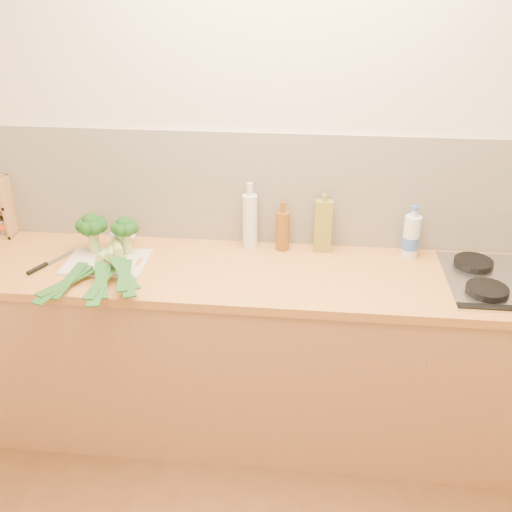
{
  "coord_description": "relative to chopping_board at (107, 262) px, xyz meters",
  "views": [
    {
      "loc": [
        0.14,
        -1.01,
        2.11
      ],
      "look_at": [
        -0.08,
        1.1,
        1.02
      ],
      "focal_mm": 40.0,
      "sensor_mm": 36.0,
      "label": 1
    }
  ],
  "objects": [
    {
      "name": "leek_back",
      "position": [
        0.08,
        -0.05,
        0.06
      ],
      "size": [
        0.29,
        0.58,
        0.04
      ],
      "rotation": [
        0.0,
        0.0,
        0.42
      ],
      "color": "white",
      "rests_on": "chopping_board"
    },
    {
      "name": "glass_bottle",
      "position": [
        0.63,
        0.24,
        0.13
      ],
      "size": [
        0.07,
        0.07,
        0.32
      ],
      "color": "silver",
      "rests_on": "counter"
    },
    {
      "name": "oil_tin",
      "position": [
        0.97,
        0.23,
        0.12
      ],
      "size": [
        0.08,
        0.05,
        0.28
      ],
      "color": "olive",
      "rests_on": "counter"
    },
    {
      "name": "leek_front",
      "position": [
        -0.02,
        -0.02,
        0.03
      ],
      "size": [
        0.23,
        0.67,
        0.04
      ],
      "rotation": [
        0.0,
        0.0,
        -0.27
      ],
      "color": "white",
      "rests_on": "chopping_board"
    },
    {
      "name": "water_bottle",
      "position": [
        1.37,
        0.22,
        0.09
      ],
      "size": [
        0.08,
        0.08,
        0.23
      ],
      "color": "silver",
      "rests_on": "counter"
    },
    {
      "name": "leek_mid",
      "position": [
        0.03,
        -0.05,
        0.05
      ],
      "size": [
        0.17,
        0.66,
        0.04
      ],
      "rotation": [
        0.0,
        0.0,
        0.18
      ],
      "color": "white",
      "rests_on": "chopping_board"
    },
    {
      "name": "room_shell",
      "position": [
        0.77,
        0.3,
        0.26
      ],
      "size": [
        3.5,
        3.5,
        3.5
      ],
      "color": "beige",
      "rests_on": "ground"
    },
    {
      "name": "amber_bottle",
      "position": [
        0.78,
        0.23,
        0.09
      ],
      "size": [
        0.06,
        0.06,
        0.24
      ],
      "color": "brown",
      "rests_on": "counter"
    },
    {
      "name": "counter",
      "position": [
        0.77,
        0.01,
        -0.46
      ],
      "size": [
        3.2,
        0.62,
        0.9
      ],
      "color": "#AC7947",
      "rests_on": "ground"
    },
    {
      "name": "chefs_knife",
      "position": [
        -0.27,
        -0.07,
        0.0
      ],
      "size": [
        0.13,
        0.26,
        0.02
      ],
      "rotation": [
        0.0,
        0.0,
        -0.42
      ],
      "color": "silver",
      "rests_on": "counter"
    },
    {
      "name": "broccoli_right",
      "position": [
        0.07,
        0.09,
        0.13
      ],
      "size": [
        0.13,
        0.13,
        0.18
      ],
      "color": "#96B167",
      "rests_on": "chopping_board"
    },
    {
      "name": "broccoli_left",
      "position": [
        -0.08,
        0.08,
        0.14
      ],
      "size": [
        0.14,
        0.14,
        0.2
      ],
      "color": "#96B167",
      "rests_on": "chopping_board"
    },
    {
      "name": "chopping_board",
      "position": [
        0.0,
        0.0,
        0.0
      ],
      "size": [
        0.37,
        0.27,
        0.01
      ],
      "primitive_type": "cube",
      "rotation": [
        0.0,
        0.0,
        0.02
      ],
      "color": "beige",
      "rests_on": "counter"
    }
  ]
}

